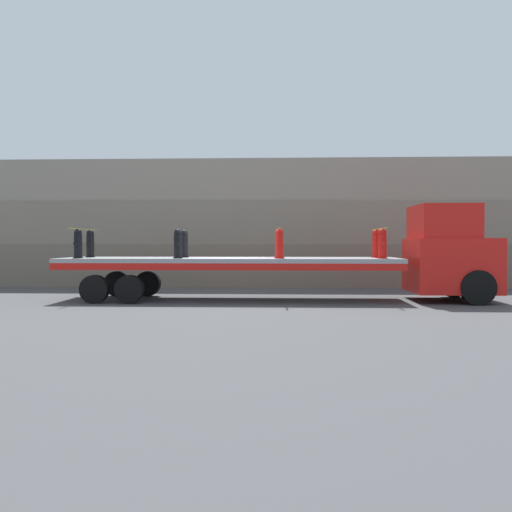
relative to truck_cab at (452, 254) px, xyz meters
name	(u,v)px	position (x,y,z in m)	size (l,w,h in m)	color
ground_plane	(230,300)	(-6.78, 0.00, -1.43)	(120.00, 120.00, 0.00)	#474749
rock_cliff	(244,224)	(-6.78, 6.35, 1.14)	(60.00, 3.30, 5.13)	#706656
truck_cab	(452,254)	(0.00, 0.00, 0.00)	(2.43, 2.61, 2.91)	red
flatbed_trailer	(210,265)	(-7.39, 0.00, -0.35)	(10.35, 2.61, 1.31)	gray
fire_hydrant_black_near_0	(78,244)	(-11.35, -0.55, 0.31)	(0.31, 0.52, 0.89)	black
fire_hydrant_black_far_0	(90,244)	(-11.35, 0.55, 0.31)	(0.31, 0.52, 0.89)	black
fire_hydrant_black_near_1	(178,244)	(-8.30, -0.55, 0.31)	(0.31, 0.52, 0.89)	black
fire_hydrant_black_far_1	(184,244)	(-8.30, 0.55, 0.31)	(0.31, 0.52, 0.89)	black
fire_hydrant_red_near_2	(279,244)	(-5.25, -0.55, 0.31)	(0.31, 0.52, 0.89)	red
fire_hydrant_red_far_2	(279,244)	(-5.25, 0.55, 0.31)	(0.31, 0.52, 0.89)	red
fire_hydrant_red_near_3	(382,244)	(-2.20, -0.55, 0.31)	(0.31, 0.52, 0.89)	red
fire_hydrant_red_far_3	(376,244)	(-2.20, 0.55, 0.31)	(0.31, 0.52, 0.89)	red
cargo_strap_rear	(84,229)	(-11.35, 0.00, 0.78)	(0.05, 2.71, 0.01)	yellow
cargo_strap_middle	(279,229)	(-5.25, 0.00, 0.78)	(0.05, 2.71, 0.01)	yellow
cargo_strap_front	(379,229)	(-2.20, 0.00, 0.78)	(0.05, 2.71, 0.01)	yellow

